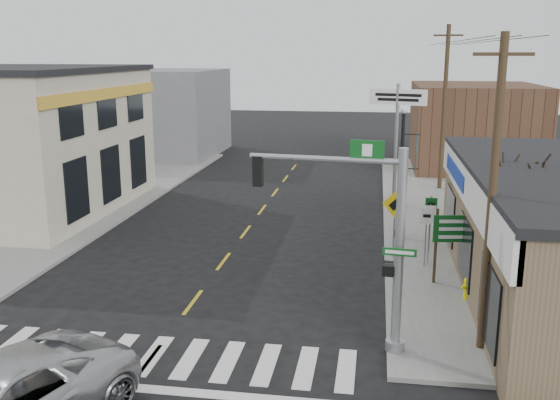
% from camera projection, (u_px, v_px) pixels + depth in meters
% --- Properties ---
extents(ground, '(140.00, 140.00, 0.00)m').
position_uv_depth(ground, '(147.00, 363.00, 15.78)').
color(ground, black).
rests_on(ground, ground).
extents(sidewalk_right, '(6.00, 38.00, 0.13)m').
position_uv_depth(sidewalk_right, '(454.00, 233.00, 26.91)').
color(sidewalk_right, slate).
rests_on(sidewalk_right, ground).
extents(sidewalk_left, '(6.00, 38.00, 0.13)m').
position_uv_depth(sidewalk_left, '(65.00, 217.00, 29.61)').
color(sidewalk_left, slate).
rests_on(sidewalk_left, ground).
extents(center_line, '(0.12, 56.00, 0.01)m').
position_uv_depth(center_line, '(224.00, 261.00, 23.47)').
color(center_line, gold).
rests_on(center_line, ground).
extents(crosswalk, '(11.00, 2.20, 0.01)m').
position_uv_depth(crosswalk, '(153.00, 355.00, 16.16)').
color(crosswalk, silver).
rests_on(crosswalk, ground).
extents(bldg_distant_right, '(8.00, 10.00, 5.60)m').
position_uv_depth(bldg_distant_right, '(473.00, 126.00, 42.18)').
color(bldg_distant_right, '#533626').
rests_on(bldg_distant_right, ground).
extents(bldg_distant_left, '(9.00, 10.00, 6.40)m').
position_uv_depth(bldg_distant_left, '(158.00, 113.00, 47.46)').
color(bldg_distant_left, slate).
rests_on(bldg_distant_left, ground).
extents(traffic_signal_pole, '(4.31, 0.36, 5.45)m').
position_uv_depth(traffic_signal_pole, '(374.00, 228.00, 15.55)').
color(traffic_signal_pole, '#92969B').
rests_on(traffic_signal_pole, sidewalk_right).
extents(guide_sign, '(1.46, 0.13, 2.55)m').
position_uv_depth(guide_sign, '(455.00, 236.00, 20.47)').
color(guide_sign, '#42311E').
rests_on(guide_sign, sidewalk_right).
extents(fire_hydrant, '(0.23, 0.23, 0.73)m').
position_uv_depth(fire_hydrant, '(467.00, 287.00, 19.44)').
color(fire_hydrant, '#E6E003').
rests_on(fire_hydrant, sidewalk_right).
extents(ped_crossing_sign, '(0.99, 0.07, 2.55)m').
position_uv_depth(ped_crossing_sign, '(395.00, 212.00, 23.12)').
color(ped_crossing_sign, gray).
rests_on(ped_crossing_sign, sidewalk_right).
extents(lamp_post, '(0.70, 0.55, 5.42)m').
position_uv_depth(lamp_post, '(403.00, 163.00, 25.38)').
color(lamp_post, black).
rests_on(lamp_post, sidewalk_right).
extents(dance_center_sign, '(2.85, 0.18, 6.07)m').
position_uv_depth(dance_center_sign, '(397.00, 113.00, 30.54)').
color(dance_center_sign, gray).
rests_on(dance_center_sign, sidewalk_right).
extents(bare_tree, '(2.63, 2.63, 5.26)m').
position_uv_depth(bare_tree, '(522.00, 164.00, 19.54)').
color(bare_tree, black).
rests_on(bare_tree, sidewalk_right).
extents(shrub_front, '(1.37, 1.37, 1.03)m').
position_uv_depth(shrub_front, '(559.00, 324.00, 16.52)').
color(shrub_front, '#1B3A1C').
rests_on(shrub_front, sidewalk_right).
extents(shrub_back, '(1.07, 1.07, 0.80)m').
position_uv_depth(shrub_back, '(504.00, 253.00, 22.79)').
color(shrub_back, black).
rests_on(shrub_back, sidewalk_right).
extents(utility_pole_near, '(1.39, 0.21, 8.02)m').
position_uv_depth(utility_pole_near, '(492.00, 194.00, 15.43)').
color(utility_pole_near, '#492F21').
rests_on(utility_pole_near, sidewalk_right).
extents(utility_pole_far, '(1.57, 0.24, 9.03)m').
position_uv_depth(utility_pole_far, '(444.00, 106.00, 34.45)').
color(utility_pole_far, '#463422').
rests_on(utility_pole_far, sidewalk_right).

